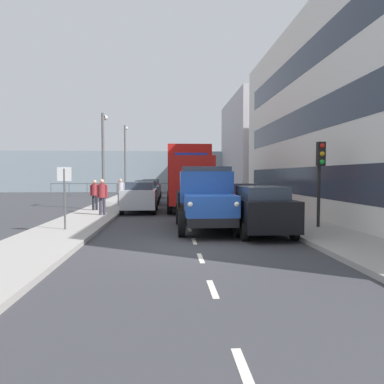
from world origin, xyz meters
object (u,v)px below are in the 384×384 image
car_silver_oppositeside_0 (140,196)px  pedestrian_couple_b (95,192)px  car_navy_kerbside_2 (220,194)px  pedestrian_with_bag (102,194)px  car_teal_oppositeside_1 (147,191)px  car_black_kerbside_near (260,210)px  lorry_cargo_red (188,176)px  lamp_post_promenade (104,151)px  car_white_kerbside_3 (210,190)px  car_red_kerbside_1 (235,200)px  street_sign (65,187)px  pedestrian_near_railing (121,190)px  truck_vintage_blue (206,200)px  lamp_post_far (125,154)px  car_maroon_oppositeside_2 (151,188)px  pedestrian_couple_a (120,190)px  traffic_light_near (320,165)px

car_silver_oppositeside_0 → pedestrian_couple_b: bearing=1.5°
car_navy_kerbside_2 → car_silver_oppositeside_0: 5.34m
car_navy_kerbside_2 → pedestrian_with_bag: pedestrian_with_bag is taller
car_teal_oppositeside_1 → car_black_kerbside_near: bearing=108.5°
lorry_cargo_red → lamp_post_promenade: size_ratio=1.44×
car_white_kerbside_3 → car_teal_oppositeside_1: 5.09m
car_red_kerbside_1 → lamp_post_promenade: (7.18, -5.11, 2.70)m
street_sign → pedestrian_near_railing: bearing=-93.9°
car_navy_kerbside_2 → lamp_post_promenade: lamp_post_promenade is taller
car_silver_oppositeside_0 → street_sign: bearing=74.0°
pedestrian_with_bag → pedestrian_near_railing: bearing=-92.2°
truck_vintage_blue → car_red_kerbside_1: (-1.83, -3.86, -0.28)m
car_silver_oppositeside_0 → lamp_post_far: 13.57m
lorry_cargo_red → lamp_post_promenade: (5.15, -0.14, 1.52)m
car_maroon_oppositeside_2 → pedestrian_couple_b: size_ratio=2.79×
car_red_kerbside_1 → car_navy_kerbside_2: bearing=-90.0°
pedestrian_couple_b → lamp_post_far: (-0.21, -13.08, 2.85)m
lorry_cargo_red → car_black_kerbside_near: size_ratio=2.07×
pedestrian_with_bag → pedestrian_couple_a: (0.08, -7.29, -0.09)m
car_white_kerbside_3 → street_sign: size_ratio=2.01×
car_black_kerbside_near → car_maroon_oppositeside_2: bearing=-77.2°
car_black_kerbside_near → pedestrian_couple_b: (7.35, -8.09, 0.24)m
car_red_kerbside_1 → traffic_light_near: size_ratio=1.34×
lamp_post_far → street_sign: size_ratio=2.86×
car_maroon_oppositeside_2 → car_black_kerbside_near: bearing=102.8°
car_black_kerbside_near → car_navy_kerbside_2: bearing=-90.0°
car_navy_kerbside_2 → car_teal_oppositeside_1: bearing=-40.1°
car_red_kerbside_1 → car_navy_kerbside_2: same height
car_maroon_oppositeside_2 → pedestrian_couple_a: bearing=78.6°
truck_vintage_blue → lamp_post_far: (5.32, -20.11, 2.81)m
pedestrian_with_bag → street_sign: (0.49, 4.78, 0.49)m
car_red_kerbside_1 → pedestrian_with_bag: pedestrian_with_bag is taller
car_red_kerbside_1 → pedestrian_couple_b: (7.35, -3.17, 0.24)m
lamp_post_promenade → traffic_light_near: bearing=135.8°
car_black_kerbside_near → lorry_cargo_red: bearing=-78.4°
pedestrian_couple_b → traffic_light_near: size_ratio=0.53×
pedestrian_couple_b → car_teal_oppositeside_1: bearing=-111.4°
lorry_cargo_red → pedestrian_couple_a: bearing=-32.8°
truck_vintage_blue → lamp_post_promenade: 10.72m
car_teal_oppositeside_1 → car_maroon_oppositeside_2: 6.89m
lamp_post_promenade → car_teal_oppositeside_1: bearing=-117.7°
car_navy_kerbside_2 → car_silver_oppositeside_0: (4.85, 2.24, 0.00)m
car_red_kerbside_1 → traffic_light_near: bearing=119.9°
car_red_kerbside_1 → car_teal_oppositeside_1: bearing=-63.1°
car_red_kerbside_1 → street_sign: bearing=30.9°
car_red_kerbside_1 → lorry_cargo_red: bearing=-67.8°
car_red_kerbside_1 → lamp_post_far: (7.15, -16.25, 3.09)m
car_white_kerbside_3 → car_red_kerbside_1: bearing=90.0°
street_sign → car_black_kerbside_near: bearing=173.9°
pedestrian_with_bag → car_navy_kerbside_2: bearing=-143.1°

